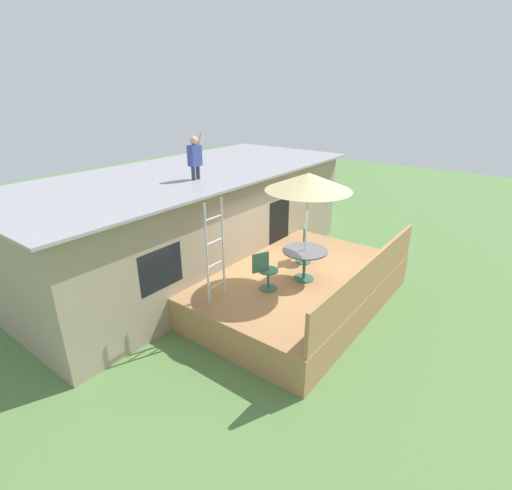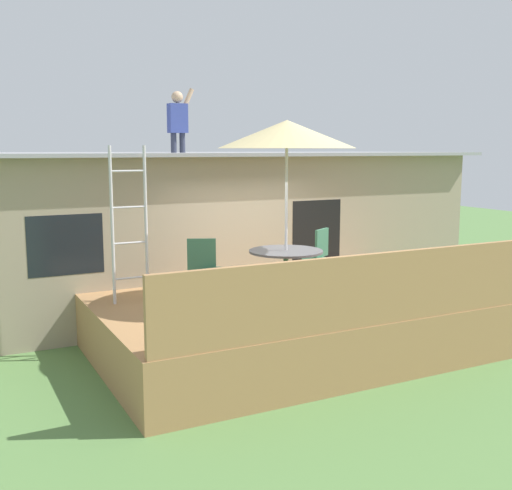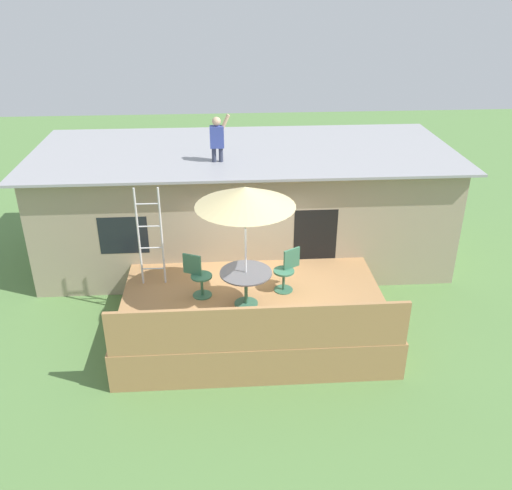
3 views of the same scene
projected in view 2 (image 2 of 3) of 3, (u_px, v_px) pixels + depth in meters
The scene contains 10 objects.
ground_plane at pixel (286, 349), 9.25m from camera, with size 40.00×40.00×0.00m, color #567F42.
house at pixel (195, 226), 12.19m from camera, with size 10.50×4.50×2.89m.
deck at pixel (286, 323), 9.18m from camera, with size 5.45×3.66×0.80m, color #A87A4C.
deck_railing at pixel (360, 291), 7.49m from camera, with size 5.35×0.08×0.90m, color #A87A4C.
patio_table at pixel (286, 261), 8.74m from camera, with size 1.04×1.04×0.74m.
patio_umbrella at pixel (287, 134), 8.47m from camera, with size 1.90×1.90×2.54m.
step_ladder at pixel (129, 225), 8.65m from camera, with size 0.52×0.04×2.20m.
person_figure at pixel (178, 117), 10.77m from camera, with size 0.47×0.20×1.11m.
patio_chair_left at pixel (211, 271), 8.70m from camera, with size 0.59×0.44×0.92m.
patio_chair_right at pixel (318, 259), 9.62m from camera, with size 0.57×0.44×0.92m.
Camera 2 is at (-4.45, -7.72, 2.95)m, focal length 43.62 mm.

